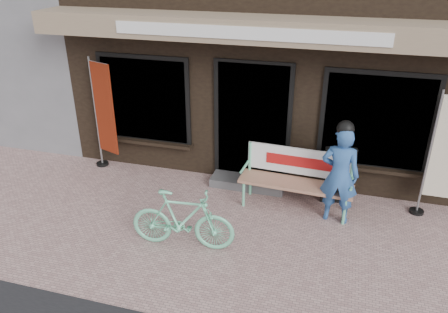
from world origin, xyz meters
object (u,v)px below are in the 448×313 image
(menu_stand, at_px, (338,175))
(person, at_px, (340,173))
(bench, at_px, (297,175))
(bicycle, at_px, (183,220))
(nobori_red, at_px, (103,114))
(nobori_cream, at_px, (444,155))

(menu_stand, bearing_deg, person, -98.73)
(bench, relative_size, person, 1.10)
(bench, xyz_separation_m, bicycle, (-1.38, -1.52, -0.13))
(bicycle, bearing_deg, nobori_red, 44.16)
(bicycle, xyz_separation_m, nobori_cream, (3.49, 1.83, 0.61))
(bench, bearing_deg, nobori_red, 177.15)
(bench, height_order, menu_stand, menu_stand)
(bicycle, distance_m, nobori_cream, 3.99)
(bicycle, bearing_deg, menu_stand, -53.36)
(bench, height_order, nobori_cream, nobori_cream)
(nobori_red, xyz_separation_m, nobori_cream, (5.73, -0.08, -0.04))
(nobori_red, relative_size, nobori_cream, 1.04)
(person, height_order, nobori_cream, nobori_cream)
(bicycle, height_order, menu_stand, menu_stand)
(bicycle, xyz_separation_m, menu_stand, (2.01, 1.82, 0.06))
(menu_stand, bearing_deg, nobori_cream, -9.38)
(menu_stand, bearing_deg, bicycle, -147.75)
(person, height_order, nobori_red, nobori_red)
(bicycle, relative_size, nobori_red, 0.69)
(bench, xyz_separation_m, menu_stand, (0.63, 0.30, -0.07))
(nobori_red, bearing_deg, bicycle, -20.68)
(nobori_red, bearing_deg, person, 11.34)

